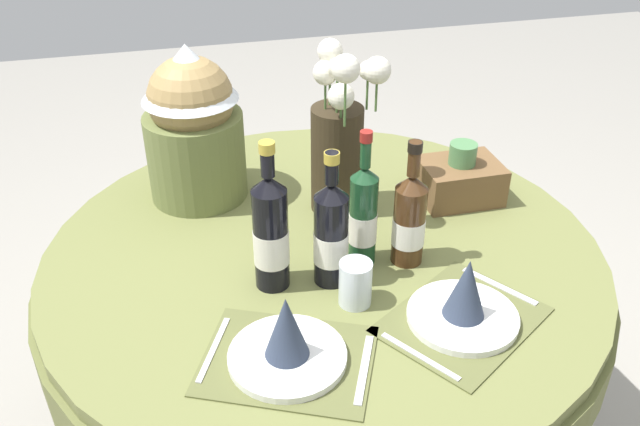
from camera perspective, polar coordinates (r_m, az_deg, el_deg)
name	(u,v)px	position (r m, az deg, el deg)	size (l,w,h in m)	color
dining_table	(323,287)	(1.79, 0.27, -6.20)	(1.42, 1.42, 0.77)	olive
place_setting_left	(287,343)	(1.37, -2.77, -10.81)	(0.42, 0.38, 0.16)	brown
place_setting_right	(464,304)	(1.50, 11.96, -7.43)	(0.43, 0.40, 0.16)	brown
flower_vase	(339,141)	(1.77, 1.58, 6.03)	(0.19, 0.21, 0.47)	#332819
wine_bottle_left	(363,215)	(1.60, 3.62, -0.16)	(0.07, 0.07, 0.34)	#194223
wine_bottle_centre	(331,234)	(1.53, 0.93, -1.74)	(0.08, 0.08, 0.33)	black
wine_bottle_right	(409,219)	(1.62, 7.47, -0.47)	(0.08, 0.08, 0.32)	#422814
wine_bottle_rear	(271,233)	(1.52, -4.14, -1.64)	(0.08, 0.08, 0.36)	black
tumbler_near_left	(355,283)	(1.51, 2.97, -5.87)	(0.07, 0.07, 0.11)	silver
gift_tub_back_left	(193,119)	(1.86, -10.58, 7.74)	(0.27, 0.27, 0.43)	olive
woven_basket_side_right	(460,179)	(1.93, 11.58, 2.81)	(0.21, 0.17, 0.17)	brown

